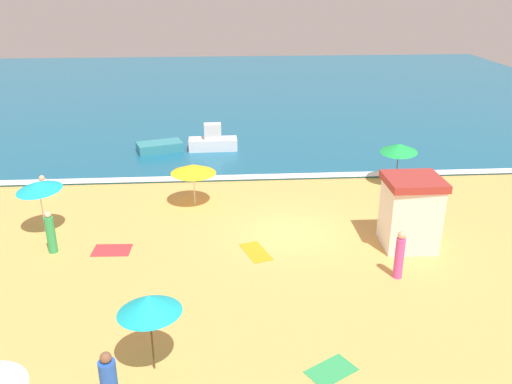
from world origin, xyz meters
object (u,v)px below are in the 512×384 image
(beach_umbrella_4, at_px, (149,304))
(small_boat_0, at_px, (160,147))
(beach_umbrella_0, at_px, (38,186))
(beachgoer_3, at_px, (51,233))
(beach_umbrella_3, at_px, (399,148))
(beach_umbrella_6, at_px, (193,169))
(small_boat_1, at_px, (213,141))
(beachgoer_5, at_px, (43,186))
(beachgoer_4, at_px, (399,255))
(lifeguard_cabana, at_px, (410,212))

(beach_umbrella_4, bearing_deg, small_boat_0, 95.08)
(beach_umbrella_0, bearing_deg, beach_umbrella_4, -58.07)
(beach_umbrella_4, distance_m, beachgoer_3, 8.16)
(beach_umbrella_3, height_order, beachgoer_3, beach_umbrella_3)
(beach_umbrella_6, bearing_deg, beach_umbrella_3, 10.42)
(beach_umbrella_0, xyz_separation_m, small_boat_0, (3.58, 10.17, -1.65))
(beach_umbrella_0, xyz_separation_m, small_boat_1, (6.68, 10.29, -1.42))
(beach_umbrella_6, relative_size, beachgoer_5, 2.91)
(beach_umbrella_4, bearing_deg, beach_umbrella_3, 50.26)
(beachgoer_4, bearing_deg, small_boat_1, 113.61)
(lifeguard_cabana, relative_size, beach_umbrella_4, 1.19)
(beach_umbrella_6, relative_size, beachgoer_3, 1.71)
(beach_umbrella_4, distance_m, beachgoer_5, 14.16)
(beach_umbrella_3, xyz_separation_m, beachgoer_5, (-16.96, -0.11, -1.50))
(beachgoer_3, bearing_deg, small_boat_0, 76.64)
(beach_umbrella_0, relative_size, small_boat_1, 0.89)
(lifeguard_cabana, height_order, beachgoer_4, lifeguard_cabana)
(small_boat_1, bearing_deg, beach_umbrella_4, -94.42)
(beach_umbrella_6, bearing_deg, beachgoer_5, 166.67)
(lifeguard_cabana, xyz_separation_m, beach_umbrella_3, (1.54, 6.26, 0.51))
(beachgoer_5, xyz_separation_m, small_boat_0, (4.84, 6.07, -0.05))
(beach_umbrella_0, relative_size, beachgoer_4, 1.45)
(small_boat_0, bearing_deg, beach_umbrella_3, -26.21)
(beachgoer_4, bearing_deg, beachgoer_3, 167.81)
(beachgoer_3, relative_size, small_boat_0, 0.59)
(beachgoer_5, bearing_deg, beach_umbrella_0, -72.91)
(beach_umbrella_3, distance_m, beachgoer_3, 16.09)
(beachgoer_5, bearing_deg, lifeguard_cabana, -21.73)
(lifeguard_cabana, xyz_separation_m, beachgoer_5, (-15.43, 6.15, -0.99))
(beachgoer_4, bearing_deg, small_boat_0, 123.18)
(small_boat_0, relative_size, small_boat_1, 1.00)
(beachgoer_4, xyz_separation_m, small_boat_1, (-6.39, 14.62, -0.24))
(beachgoer_5, relative_size, small_boat_0, 0.35)
(beach_umbrella_0, relative_size, beach_umbrella_4, 1.09)
(beach_umbrella_6, xyz_separation_m, small_boat_0, (-2.32, 7.77, -1.36))
(beach_umbrella_6, bearing_deg, lifeguard_cabana, -28.30)
(beachgoer_3, relative_size, beachgoer_5, 1.70)
(beach_umbrella_6, bearing_deg, beachgoer_3, -141.51)
(beachgoer_3, height_order, beachgoer_5, beachgoer_3)
(beach_umbrella_6, bearing_deg, beachgoer_4, -43.22)
(beach_umbrella_4, bearing_deg, beach_umbrella_6, 86.47)
(beach_umbrella_4, distance_m, small_boat_1, 18.79)
(lifeguard_cabana, bearing_deg, beach_umbrella_0, 171.76)
(lifeguard_cabana, height_order, beach_umbrella_6, lifeguard_cabana)
(beach_umbrella_0, distance_m, small_boat_0, 10.91)
(beach_umbrella_0, distance_m, beach_umbrella_4, 9.89)
(lifeguard_cabana, relative_size, small_boat_1, 0.98)
(beach_umbrella_4, bearing_deg, beach_umbrella_0, 121.93)
(small_boat_1, bearing_deg, beachgoer_4, -66.39)
(beachgoer_4, distance_m, small_boat_0, 17.34)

